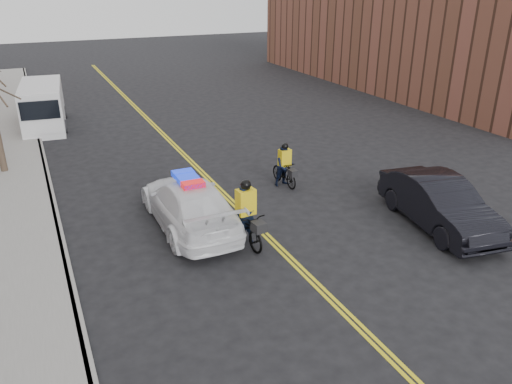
{
  "coord_description": "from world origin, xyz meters",
  "views": [
    {
      "loc": [
        -6.27,
        -12.3,
        7.62
      ],
      "look_at": [
        -0.08,
        1.02,
        1.3
      ],
      "focal_mm": 35.0,
      "sensor_mm": 36.0,
      "label": 1
    }
  ],
  "objects_px": {
    "cargo_van": "(43,107)",
    "cyclist_far": "(285,169)",
    "dark_sedan": "(439,203)",
    "police_cruiser": "(189,204)",
    "cyclist_near": "(246,221)"
  },
  "relations": [
    {
      "from": "police_cruiser",
      "to": "dark_sedan",
      "type": "height_order",
      "value": "police_cruiser"
    },
    {
      "from": "police_cruiser",
      "to": "cyclist_far",
      "type": "bearing_deg",
      "value": -157.71
    },
    {
      "from": "cyclist_far",
      "to": "cyclist_near",
      "type": "bearing_deg",
      "value": -135.47
    },
    {
      "from": "cyclist_far",
      "to": "cargo_van",
      "type": "bearing_deg",
      "value": 118.23
    },
    {
      "from": "police_cruiser",
      "to": "cyclist_near",
      "type": "distance_m",
      "value": 2.22
    },
    {
      "from": "police_cruiser",
      "to": "cyclist_far",
      "type": "height_order",
      "value": "police_cruiser"
    },
    {
      "from": "police_cruiser",
      "to": "cyclist_far",
      "type": "xyz_separation_m",
      "value": [
        4.51,
        1.83,
        -0.12
      ]
    },
    {
      "from": "police_cruiser",
      "to": "cargo_van",
      "type": "distance_m",
      "value": 15.17
    },
    {
      "from": "police_cruiser",
      "to": "cargo_van",
      "type": "height_order",
      "value": "cargo_van"
    },
    {
      "from": "dark_sedan",
      "to": "cyclist_far",
      "type": "xyz_separation_m",
      "value": [
        -2.93,
        5.29,
        -0.14
      ]
    },
    {
      "from": "cargo_van",
      "to": "cyclist_far",
      "type": "relative_size",
      "value": 3.31
    },
    {
      "from": "cyclist_near",
      "to": "cargo_van",
      "type": "bearing_deg",
      "value": 99.97
    },
    {
      "from": "cyclist_near",
      "to": "cyclist_far",
      "type": "height_order",
      "value": "cyclist_near"
    },
    {
      "from": "police_cruiser",
      "to": "dark_sedan",
      "type": "distance_m",
      "value": 8.21
    },
    {
      "from": "cyclist_far",
      "to": "dark_sedan",
      "type": "bearing_deg",
      "value": -64.65
    }
  ]
}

